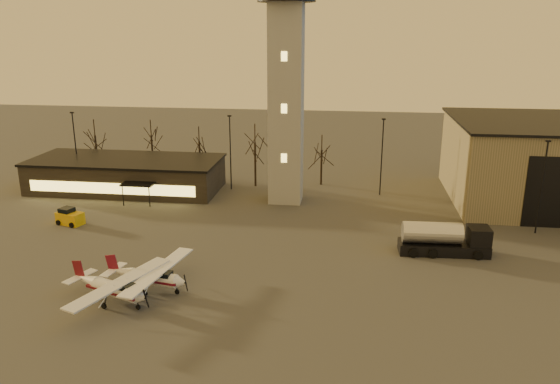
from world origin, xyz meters
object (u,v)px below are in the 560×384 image
at_px(control_tower, 286,70).
at_px(cessna_rear, 155,280).
at_px(fuel_truck, 444,241).
at_px(terminal, 127,174).
at_px(service_cart, 70,218).
at_px(cessna_front, 118,292).

relative_size(control_tower, cessna_rear, 3.24).
bearing_deg(fuel_truck, terminal, 154.38).
bearing_deg(service_cart, control_tower, 44.91).
height_order(terminal, cessna_front, terminal).
xyz_separation_m(control_tower, cessna_front, (-9.89, -28.88, -15.34)).
bearing_deg(cessna_front, terminal, 132.43).
distance_m(cessna_rear, fuel_truck, 27.45).
height_order(control_tower, service_cart, control_tower).
bearing_deg(cessna_front, cessna_rear, 70.35).
bearing_deg(control_tower, terminal, 174.85).
bearing_deg(fuel_truck, control_tower, 136.82).
bearing_deg(terminal, service_cart, -93.82).
relative_size(terminal, cessna_rear, 2.52).
height_order(terminal, service_cart, terminal).
bearing_deg(service_cart, terminal, 103.50).
bearing_deg(fuel_truck, service_cart, 173.46).
distance_m(terminal, fuel_truck, 42.82).
xyz_separation_m(terminal, cessna_front, (12.11, -30.86, -1.17)).
height_order(control_tower, fuel_truck, control_tower).
distance_m(cessna_rear, service_cart, 20.92).
xyz_separation_m(terminal, fuel_truck, (39.29, -16.99, -0.90)).
bearing_deg(service_cart, cessna_front, -35.02).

